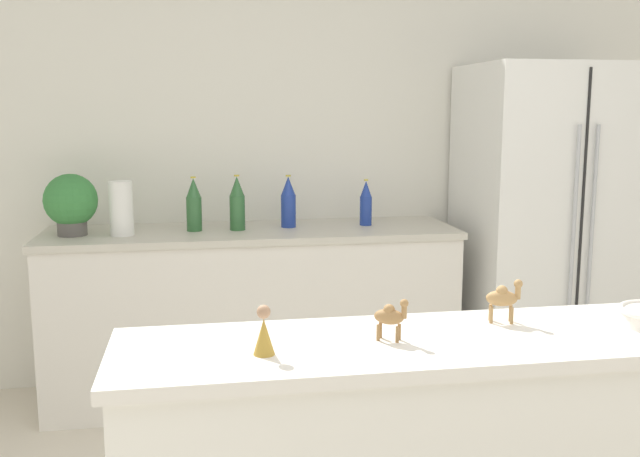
% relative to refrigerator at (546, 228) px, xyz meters
% --- Properties ---
extents(wall_back, '(8.00, 0.06, 2.55)m').
position_rel_refrigerator_xyz_m(wall_back, '(-1.29, 0.41, 0.38)').
color(wall_back, silver).
rests_on(wall_back, ground_plane).
extents(back_counter, '(2.16, 0.63, 0.92)m').
position_rel_refrigerator_xyz_m(back_counter, '(-1.63, 0.08, -0.43)').
color(back_counter, silver).
rests_on(back_counter, ground_plane).
extents(refrigerator, '(0.88, 0.76, 1.78)m').
position_rel_refrigerator_xyz_m(refrigerator, '(0.00, 0.00, 0.00)').
color(refrigerator, white).
rests_on(refrigerator, ground_plane).
extents(potted_plant, '(0.26, 0.26, 0.31)m').
position_rel_refrigerator_xyz_m(potted_plant, '(-2.53, 0.05, 0.19)').
color(potted_plant, '#595451').
rests_on(potted_plant, back_counter).
extents(paper_towel_roll, '(0.12, 0.12, 0.27)m').
position_rel_refrigerator_xyz_m(paper_towel_roll, '(-2.28, 0.01, 0.16)').
color(paper_towel_roll, white).
rests_on(paper_towel_roll, back_counter).
extents(back_bottle_0, '(0.08, 0.08, 0.28)m').
position_rel_refrigerator_xyz_m(back_bottle_0, '(-1.43, 0.12, 0.16)').
color(back_bottle_0, navy).
rests_on(back_bottle_0, back_counter).
extents(back_bottle_1, '(0.08, 0.08, 0.29)m').
position_rel_refrigerator_xyz_m(back_bottle_1, '(-1.70, 0.07, 0.16)').
color(back_bottle_1, '#2D6033').
rests_on(back_bottle_1, back_counter).
extents(back_bottle_2, '(0.07, 0.07, 0.25)m').
position_rel_refrigerator_xyz_m(back_bottle_2, '(-1.00, 0.11, 0.15)').
color(back_bottle_2, navy).
rests_on(back_bottle_2, back_counter).
extents(back_bottle_3, '(0.08, 0.08, 0.28)m').
position_rel_refrigerator_xyz_m(back_bottle_3, '(-1.93, 0.08, 0.16)').
color(back_bottle_3, '#2D6033').
rests_on(back_bottle_3, back_counter).
extents(camel_figurine, '(0.10, 0.07, 0.12)m').
position_rel_refrigerator_xyz_m(camel_figurine, '(-1.08, -1.83, 0.13)').
color(camel_figurine, '#A87F4C').
rests_on(camel_figurine, bar_counter).
extents(camel_figurine_second, '(0.09, 0.07, 0.11)m').
position_rel_refrigerator_xyz_m(camel_figurine_second, '(-1.43, -1.93, 0.13)').
color(camel_figurine_second, olive).
rests_on(camel_figurine_second, bar_counter).
extents(wise_man_figurine_crimson, '(0.05, 0.05, 0.12)m').
position_rel_refrigerator_xyz_m(wise_man_figurine_crimson, '(-1.76, -1.98, 0.12)').
color(wise_man_figurine_crimson, '#B28933').
rests_on(wise_man_figurine_crimson, bar_counter).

